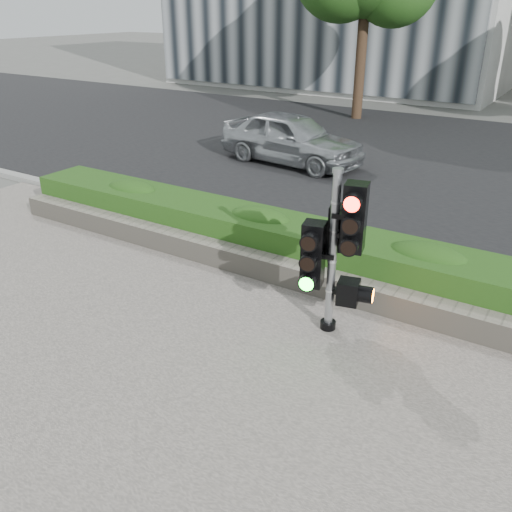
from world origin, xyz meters
name	(u,v)px	position (x,y,z in m)	size (l,w,h in m)	color
ground	(233,355)	(0.00, 0.00, 0.00)	(120.00, 120.00, 0.00)	#51514C
sidewalk	(63,503)	(0.00, -2.50, 0.01)	(16.00, 11.00, 0.03)	#9E9389
road	(450,164)	(0.00, 10.00, 0.01)	(60.00, 13.00, 0.02)	black
curb	(342,256)	(0.00, 3.15, 0.06)	(60.00, 0.25, 0.12)	gray
stone_wall	(307,278)	(0.00, 1.90, 0.20)	(12.00, 0.32, 0.34)	gray
hedge	(327,252)	(0.00, 2.55, 0.37)	(12.00, 1.00, 0.68)	#387825
traffic_signal	(336,244)	(0.74, 1.14, 1.19)	(0.76, 0.62, 2.09)	black
car_silver	(291,138)	(-3.53, 7.82, 0.67)	(1.54, 3.83, 1.31)	#A7ABAF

